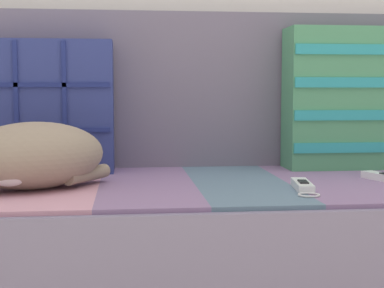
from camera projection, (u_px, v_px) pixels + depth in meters
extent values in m
cube|color=slate|center=(235.00, 220.00, 1.55)|extent=(1.71, 0.78, 0.20)
cube|color=#C6899E|center=(53.00, 185.00, 1.47)|extent=(0.23, 0.70, 0.01)
cube|color=gray|center=(146.00, 183.00, 1.50)|extent=(0.23, 0.70, 0.01)
cube|color=slate|center=(237.00, 182.00, 1.52)|extent=(0.23, 0.70, 0.01)
cube|color=gray|center=(324.00, 180.00, 1.55)|extent=(0.23, 0.70, 0.01)
cube|color=slate|center=(217.00, 90.00, 1.84)|extent=(1.71, 0.14, 0.47)
cube|color=navy|center=(44.00, 107.00, 1.65)|extent=(0.39, 0.13, 0.37)
cube|color=navy|center=(41.00, 130.00, 1.59)|extent=(0.37, 0.01, 0.01)
cube|color=navy|center=(16.00, 108.00, 1.57)|extent=(0.01, 0.01, 0.36)
cube|color=navy|center=(40.00, 85.00, 1.57)|extent=(0.37, 0.01, 0.01)
cube|color=navy|center=(65.00, 107.00, 1.59)|extent=(0.01, 0.01, 0.36)
cube|color=#4C9366|center=(349.00, 99.00, 1.74)|extent=(0.38, 0.13, 0.41)
cube|color=teal|center=(356.00, 148.00, 1.69)|extent=(0.37, 0.01, 0.03)
cube|color=teal|center=(357.00, 115.00, 1.68)|extent=(0.37, 0.01, 0.03)
cube|color=teal|center=(358.00, 82.00, 1.67)|extent=(0.37, 0.01, 0.03)
cube|color=teal|center=(359.00, 49.00, 1.66)|extent=(0.37, 0.01, 0.03)
ellipsoid|color=gray|center=(35.00, 155.00, 1.37)|extent=(0.40, 0.35, 0.16)
ellipsoid|color=white|center=(8.00, 171.00, 1.29)|extent=(0.10, 0.05, 0.07)
cylinder|color=gray|center=(87.00, 174.00, 1.43)|extent=(0.11, 0.15, 0.03)
cube|color=black|center=(367.00, 174.00, 1.56)|extent=(0.03, 0.02, 0.02)
cube|color=white|center=(302.00, 185.00, 1.38)|extent=(0.06, 0.14, 0.02)
cube|color=black|center=(303.00, 182.00, 1.37)|extent=(0.03, 0.05, 0.00)
cube|color=black|center=(298.00, 181.00, 1.44)|extent=(0.03, 0.01, 0.02)
torus|color=silver|center=(309.00, 195.00, 1.29)|extent=(0.06, 0.06, 0.01)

